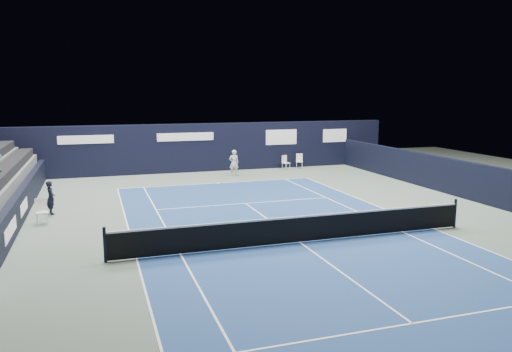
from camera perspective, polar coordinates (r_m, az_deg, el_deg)
The scene contains 12 objects.
ground at distance 19.12m, azimuth 2.67°, elevation -5.93°, with size 48.00×48.00×0.00m, color #505F56.
court_surface at distance 17.34m, azimuth 5.03°, elevation -7.58°, with size 10.97×23.77×0.01m, color navy.
enclosure_wall_right at distance 27.55m, azimuth 20.45°, elevation 0.19°, with size 0.30×22.00×1.80m, color black.
folding_chair_back_a at distance 33.34m, azimuth 3.32°, elevation 1.85°, with size 0.53×0.55×0.95m.
folding_chair_back_b at distance 33.91m, azimuth 4.98°, elevation 1.84°, with size 0.56×0.55×0.98m.
line_judge_chair at distance 21.32m, azimuth -23.32°, elevation -3.52°, with size 0.51×0.50×0.99m.
line_judge at distance 22.70m, azimuth -22.41°, elevation -2.31°, with size 0.52×0.34×1.43m, color black.
court_markings at distance 17.34m, azimuth 5.03°, elevation -7.56°, with size 11.03×23.83×0.00m.
tennis_net at distance 17.20m, azimuth 5.05°, elevation -5.97°, with size 12.90×0.10×1.10m.
back_sponsor_wall at distance 32.59m, azimuth -6.37°, elevation 3.26°, with size 26.00×0.63×3.10m.
side_barrier_left at distance 21.87m, azimuth -25.44°, elevation -3.26°, with size 0.33×22.00×1.20m.
tennis_player at distance 30.62m, azimuth -2.55°, elevation 1.50°, with size 0.61×0.82×1.62m.
Camera 1 is at (-6.56, -15.22, 5.11)m, focal length 35.00 mm.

